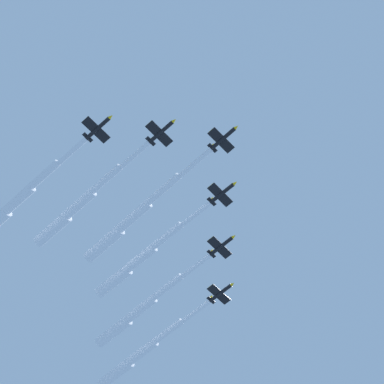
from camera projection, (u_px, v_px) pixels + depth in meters
jet_lead at (132, 218)px, 187.47m from camera, size 31.76×53.97×3.77m
jet_port_inner at (139, 260)px, 194.59m from camera, size 28.65×50.83×3.72m
jet_starboard_inner at (78, 205)px, 186.45m from camera, size 29.19×50.76×3.72m
jet_port_mid at (139, 311)px, 201.76m from camera, size 29.85×52.33×3.70m
jet_starboard_mid at (18, 201)px, 184.02m from camera, size 28.38×50.29×3.72m
jet_port_outer at (141, 353)px, 209.70m from camera, size 30.12×52.75×3.74m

